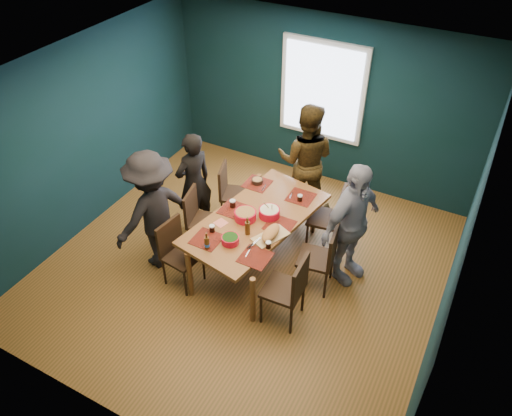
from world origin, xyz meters
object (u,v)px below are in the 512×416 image
at_px(dining_table, 256,222).
at_px(chair_right_far, 332,214).
at_px(chair_left_mid, 198,216).
at_px(cutting_board, 271,234).
at_px(bowl_dumpling, 269,212).
at_px(chair_left_far, 230,189).
at_px(bowl_herbs, 230,239).
at_px(chair_left_near, 176,248).
at_px(chair_right_near, 291,286).
at_px(bowl_salad, 245,215).
at_px(person_far_left, 194,183).
at_px(person_back, 306,160).
at_px(chair_right_mid, 324,255).
at_px(person_near_left, 153,211).
at_px(person_right, 351,225).

height_order(dining_table, chair_right_far, chair_right_far).
bearing_deg(chair_left_mid, cutting_board, -20.63).
bearing_deg(bowl_dumpling, chair_left_far, 149.14).
bearing_deg(cutting_board, chair_left_far, 165.67).
distance_m(dining_table, bowl_herbs, 0.59).
relative_size(chair_left_far, chair_right_far, 0.93).
relative_size(chair_left_mid, bowl_herbs, 4.26).
relative_size(chair_left_far, chair_left_near, 0.98).
bearing_deg(chair_left_mid, bowl_dumpling, -1.53).
bearing_deg(chair_right_near, bowl_salad, 144.11).
relative_size(chair_left_near, bowl_dumpling, 3.40).
bearing_deg(chair_left_near, chair_right_far, 52.77).
distance_m(dining_table, bowl_salad, 0.20).
bearing_deg(chair_right_far, bowl_dumpling, -142.28).
xyz_separation_m(chair_left_mid, person_far_left, (-0.28, 0.35, 0.24)).
bearing_deg(person_back, bowl_dumpling, 77.49).
bearing_deg(chair_right_mid, bowl_dumpling, 162.74).
xyz_separation_m(chair_right_mid, chair_right_near, (-0.13, -0.69, 0.02)).
bearing_deg(person_near_left, chair_right_far, 143.12).
bearing_deg(chair_left_mid, bowl_herbs, -43.88).
bearing_deg(person_back, person_far_left, 28.24).
relative_size(person_near_left, bowl_herbs, 7.91).
distance_m(dining_table, person_far_left, 1.16).
bearing_deg(dining_table, chair_right_far, 54.90).
distance_m(chair_left_mid, bowl_salad, 0.79).
bearing_deg(person_near_left, person_right, 129.62).
bearing_deg(person_back, chair_left_far, 25.32).
height_order(bowl_dumpling, cutting_board, bowl_dumpling).
relative_size(person_back, bowl_salad, 6.22).
relative_size(chair_left_near, chair_right_mid, 0.97).
bearing_deg(cutting_board, chair_left_near, -129.50).
height_order(person_far_left, person_right, person_right).
relative_size(dining_table, chair_left_mid, 2.35).
height_order(dining_table, bowl_salad, bowl_salad).
relative_size(dining_table, person_near_left, 1.27).
height_order(chair_left_near, bowl_salad, chair_left_near).
relative_size(person_near_left, bowl_salad, 6.06).
height_order(chair_right_near, person_near_left, person_near_left).
distance_m(chair_right_near, cutting_board, 0.71).
height_order(chair_left_mid, chair_right_near, chair_right_near).
xyz_separation_m(chair_right_mid, bowl_dumpling, (-0.82, 0.12, 0.27)).
xyz_separation_m(chair_right_near, person_near_left, (-2.00, 0.11, 0.28)).
height_order(chair_right_far, bowl_salad, chair_right_far).
relative_size(dining_table, bowl_dumpling, 7.95).
distance_m(chair_left_near, person_far_left, 1.12).
bearing_deg(dining_table, chair_right_near, -30.30).
bearing_deg(chair_left_far, chair_left_mid, -112.64).
height_order(bowl_salad, bowl_dumpling, bowl_dumpling).
height_order(chair_right_near, person_right, person_right).
height_order(chair_left_mid, bowl_dumpling, bowl_dumpling).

